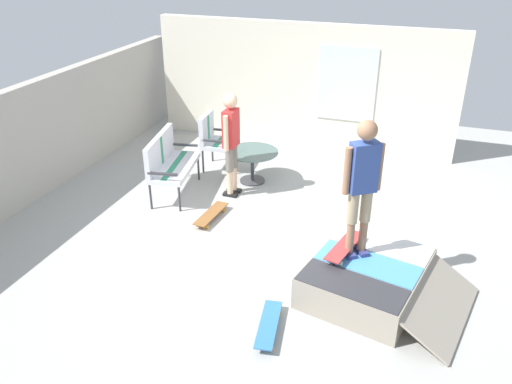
% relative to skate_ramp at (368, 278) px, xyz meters
% --- Properties ---
extents(ground_plane, '(12.00, 12.00, 0.10)m').
position_rel_skate_ramp_xyz_m(ground_plane, '(0.75, 1.57, -0.26)').
color(ground_plane, '#A8A8A3').
extents(back_wall_cinderblock, '(9.00, 0.20, 1.86)m').
position_rel_skate_ramp_xyz_m(back_wall_cinderblock, '(0.75, 5.57, 0.71)').
color(back_wall_cinderblock, '#ADA89E').
rests_on(back_wall_cinderblock, ground_plane).
extents(house_facade, '(0.23, 6.00, 2.43)m').
position_rel_skate_ramp_xyz_m(house_facade, '(4.54, 2.06, 1.00)').
color(house_facade, silver).
rests_on(house_facade, ground_plane).
extents(skate_ramp, '(1.84, 2.09, 0.43)m').
position_rel_skate_ramp_xyz_m(skate_ramp, '(0.00, 0.00, 0.00)').
color(skate_ramp, gray).
rests_on(skate_ramp, ground_plane).
extents(patio_bench, '(1.33, 0.77, 1.02)m').
position_rel_skate_ramp_xyz_m(patio_bench, '(1.60, 3.55, 0.40)').
color(patio_bench, '#38383D').
rests_on(patio_bench, ground_plane).
extents(patio_chair_near_house, '(0.67, 0.61, 1.02)m').
position_rel_skate_ramp_xyz_m(patio_chair_near_house, '(2.83, 3.27, 0.40)').
color(patio_chair_near_house, '#38383D').
rests_on(patio_chair_near_house, ground_plane).
extents(patio_table, '(0.90, 0.90, 0.57)m').
position_rel_skate_ramp_xyz_m(patio_table, '(2.49, 2.39, 0.19)').
color(patio_table, '#38383D').
rests_on(patio_table, ground_plane).
extents(person_watching, '(0.48, 0.25, 1.73)m').
position_rel_skate_ramp_xyz_m(person_watching, '(1.92, 2.54, 0.80)').
color(person_watching, black).
rests_on(person_watching, ground_plane).
extents(person_skater, '(0.36, 0.41, 1.72)m').
position_rel_skate_ramp_xyz_m(person_skater, '(0.15, 0.21, 1.22)').
color(person_skater, navy).
rests_on(person_skater, skate_ramp).
extents(skateboard_by_bench, '(0.81, 0.26, 0.10)m').
position_rel_skate_ramp_xyz_m(skateboard_by_bench, '(1.02, 2.53, -0.13)').
color(skateboard_by_bench, brown).
rests_on(skateboard_by_bench, ground_plane).
extents(skateboard_spare, '(0.82, 0.32, 0.10)m').
position_rel_skate_ramp_xyz_m(skateboard_spare, '(-1.05, 0.93, -0.13)').
color(skateboard_spare, '#3372B2').
rests_on(skateboard_spare, ground_plane).
extents(skateboard_on_ramp, '(0.82, 0.37, 0.10)m').
position_rel_skate_ramp_xyz_m(skateboard_on_ramp, '(0.13, 0.34, 0.30)').
color(skateboard_on_ramp, '#B23838').
rests_on(skateboard_on_ramp, skate_ramp).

